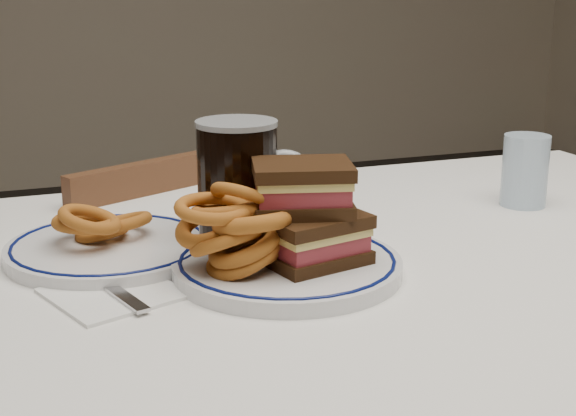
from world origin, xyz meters
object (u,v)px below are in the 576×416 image
object	(u,v)px
reuben_sandwich	(308,213)
beer_mug	(240,186)
far_plate	(110,248)
main_plate	(287,265)
chair_far	(142,345)

from	to	relation	value
reuben_sandwich	beer_mug	size ratio (longest dim) A/B	0.83
far_plate	main_plate	bearing A→B (deg)	-36.09
chair_far	far_plate	world-z (taller)	chair_far
far_plate	beer_mug	bearing A→B (deg)	-14.55
chair_far	reuben_sandwich	world-z (taller)	reuben_sandwich
chair_far	far_plate	bearing A→B (deg)	-103.48
chair_far	main_plate	distance (m)	0.62
main_plate	reuben_sandwich	bearing A→B (deg)	-32.29
chair_far	main_plate	size ratio (longest dim) A/B	3.01
main_plate	chair_far	bearing A→B (deg)	99.71
main_plate	far_plate	size ratio (longest dim) A/B	1.05
main_plate	far_plate	world-z (taller)	same
chair_far	beer_mug	distance (m)	0.59
reuben_sandwich	far_plate	world-z (taller)	reuben_sandwich
beer_mug	reuben_sandwich	bearing A→B (deg)	-65.90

